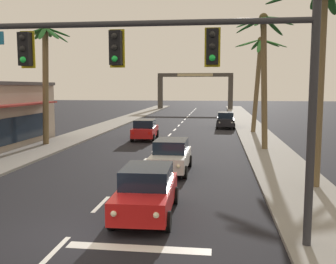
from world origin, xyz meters
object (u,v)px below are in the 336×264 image
(sedan_oncoming_far, at_px, (145,129))
(sedan_third_in_queue, at_px, (171,156))
(sedan_lead_at_stop_bar, at_px, (147,191))
(palm_left_second, at_px, (46,66))
(palm_right_second, at_px, (322,39))
(town_gateway_arch, at_px, (195,86))
(sedan_parked_nearest_kerb, at_px, (226,120))
(palm_right_farthest, at_px, (259,68))
(traffic_signal_mast, at_px, (177,66))
(palm_right_third, at_px, (264,56))

(sedan_oncoming_far, bearing_deg, sedan_third_in_queue, -73.15)
(sedan_lead_at_stop_bar, xyz_separation_m, palm_left_second, (-10.15, 14.51, 5.03))
(sedan_lead_at_stop_bar, distance_m, palm_right_second, 9.55)
(palm_right_second, distance_m, town_gateway_arch, 58.45)
(sedan_parked_nearest_kerb, height_order, palm_left_second, palm_left_second)
(sedan_third_in_queue, height_order, town_gateway_arch, town_gateway_arch)
(palm_right_farthest, bearing_deg, palm_left_second, -149.11)
(traffic_signal_mast, distance_m, palm_right_second, 8.49)
(sedan_third_in_queue, relative_size, palm_right_farthest, 0.50)
(traffic_signal_mast, bearing_deg, sedan_oncoming_far, 103.02)
(palm_right_second, relative_size, palm_right_third, 0.95)
(palm_right_third, bearing_deg, sedan_lead_at_stop_bar, -110.86)
(sedan_third_in_queue, distance_m, palm_right_third, 10.70)
(sedan_parked_nearest_kerb, xyz_separation_m, palm_left_second, (-13.41, -14.32, 5.03))
(sedan_parked_nearest_kerb, relative_size, town_gateway_arch, 0.31)
(traffic_signal_mast, bearing_deg, sedan_parked_nearest_kerb, 86.34)
(sedan_lead_at_stop_bar, xyz_separation_m, town_gateway_arch, (-1.93, 61.98, 3.61))
(palm_right_farthest, bearing_deg, sedan_oncoming_far, -150.53)
(palm_left_second, relative_size, palm_right_second, 1.01)
(sedan_parked_nearest_kerb, bearing_deg, palm_right_third, -81.64)
(sedan_third_in_queue, distance_m, palm_right_second, 8.96)
(sedan_oncoming_far, bearing_deg, palm_right_farthest, 29.47)
(traffic_signal_mast, height_order, sedan_lead_at_stop_bar, traffic_signal_mast)
(sedan_third_in_queue, height_order, sedan_parked_nearest_kerb, same)
(sedan_lead_at_stop_bar, height_order, palm_right_farthest, palm_right_farthest)
(traffic_signal_mast, height_order, sedan_parked_nearest_kerb, traffic_signal_mast)
(sedan_oncoming_far, distance_m, palm_right_third, 11.54)
(sedan_lead_at_stop_bar, relative_size, town_gateway_arch, 0.31)
(traffic_signal_mast, height_order, palm_right_second, palm_right_second)
(sedan_third_in_queue, bearing_deg, traffic_signal_mast, -82.18)
(palm_left_second, bearing_deg, palm_right_third, -1.14)
(sedan_parked_nearest_kerb, bearing_deg, palm_right_farthest, -57.88)
(palm_right_second, bearing_deg, sedan_oncoming_far, 124.96)
(sedan_lead_at_stop_bar, distance_m, palm_left_second, 18.41)
(sedan_oncoming_far, height_order, palm_right_second, palm_right_second)
(sedan_oncoming_far, distance_m, palm_left_second, 9.30)
(sedan_oncoming_far, distance_m, palm_right_second, 18.60)
(palm_right_farthest, relative_size, town_gateway_arch, 0.62)
(sedan_lead_at_stop_bar, relative_size, sedan_third_in_queue, 1.00)
(sedan_oncoming_far, relative_size, palm_right_farthest, 0.50)
(palm_right_third, bearing_deg, traffic_signal_mast, -104.09)
(sedan_third_in_queue, xyz_separation_m, palm_left_second, (-10.17, 7.67, 5.03))
(sedan_oncoming_far, height_order, palm_right_farthest, palm_right_farthest)
(sedan_oncoming_far, bearing_deg, palm_right_second, -55.04)
(sedan_oncoming_far, height_order, palm_right_third, palm_right_third)
(sedan_lead_at_stop_bar, distance_m, sedan_third_in_queue, 6.84)
(sedan_third_in_queue, bearing_deg, palm_right_third, 53.80)
(sedan_lead_at_stop_bar, relative_size, palm_right_second, 0.51)
(sedan_oncoming_far, xyz_separation_m, town_gateway_arch, (1.66, 43.22, 3.61))
(traffic_signal_mast, relative_size, sedan_lead_at_stop_bar, 2.36)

